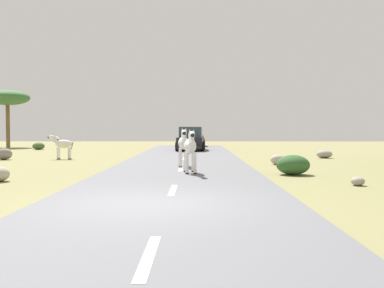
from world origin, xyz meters
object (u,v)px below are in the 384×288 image
(zebra_0, at_px, (190,147))
(rock_2, at_px, (324,154))
(tree_1, at_px, (7,98))
(rock_4, at_px, (4,154))
(bush_1, at_px, (39,146))
(rock_1, at_px, (358,181))
(zebra_1, at_px, (184,144))
(bush_0, at_px, (293,165))
(zebra_3, at_px, (62,144))
(car_1, at_px, (191,139))
(rock_3, at_px, (278,160))
(car_0, at_px, (193,137))

(zebra_0, xyz_separation_m, rock_2, (7.50, 8.74, -0.79))
(tree_1, xyz_separation_m, rock_4, (6.41, -15.30, -4.04))
(bush_1, xyz_separation_m, rock_1, (17.20, -21.04, -0.15))
(zebra_1, height_order, bush_0, zebra_1)
(zebra_0, xyz_separation_m, bush_1, (-12.17, 18.05, -0.74))
(zebra_3, distance_m, bush_1, 11.45)
(zebra_1, xyz_separation_m, rock_4, (-9.82, 4.74, -0.74))
(zebra_3, distance_m, car_1, 11.04)
(zebra_0, distance_m, rock_4, 12.53)
(rock_3, bearing_deg, zebra_3, 162.72)
(rock_4, bearing_deg, rock_3, -11.94)
(tree_1, bearing_deg, car_1, -20.89)
(zebra_1, height_order, rock_4, zebra_1)
(car_0, distance_m, rock_3, 19.53)
(zebra_0, height_order, tree_1, tree_1)
(zebra_1, distance_m, car_0, 20.83)
(car_1, distance_m, bush_0, 16.86)
(zebra_3, height_order, rock_1, zebra_3)
(zebra_1, distance_m, tree_1, 25.99)
(rock_3, bearing_deg, tree_1, 138.36)
(zebra_0, height_order, zebra_3, zebra_0)
(zebra_3, bearing_deg, rock_2, -81.83)
(zebra_0, relative_size, bush_0, 1.42)
(car_0, distance_m, rock_1, 26.90)
(zebra_3, height_order, tree_1, tree_1)
(rock_4, bearing_deg, zebra_3, 8.84)
(rock_1, bearing_deg, tree_1, 130.12)
(bush_1, height_order, rock_1, bush_1)
(car_1, bearing_deg, tree_1, -18.01)
(zebra_0, distance_m, rock_3, 5.96)
(rock_1, bearing_deg, car_0, 100.92)
(car_0, bearing_deg, zebra_1, 92.18)
(rock_4, bearing_deg, bush_1, 100.72)
(zebra_3, height_order, bush_1, zebra_3)
(rock_1, bearing_deg, rock_2, 78.11)
(zebra_1, height_order, rock_3, zebra_1)
(bush_0, height_order, rock_4, bush_0)
(bush_0, relative_size, rock_1, 2.87)
(zebra_0, distance_m, car_0, 23.41)
(rock_3, bearing_deg, bush_0, -93.44)
(zebra_1, height_order, zebra_3, zebra_1)
(tree_1, bearing_deg, rock_4, -67.27)
(rock_1, bearing_deg, zebra_0, 149.27)
(rock_1, height_order, rock_4, rock_4)
(tree_1, relative_size, bush_1, 5.41)
(bush_1, bearing_deg, rock_2, -25.32)
(rock_3, bearing_deg, car_1, 109.21)
(zebra_3, relative_size, rock_3, 2.16)
(car_0, xyz_separation_m, bush_1, (-12.11, -5.36, -0.57))
(zebra_3, bearing_deg, bush_0, -121.26)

